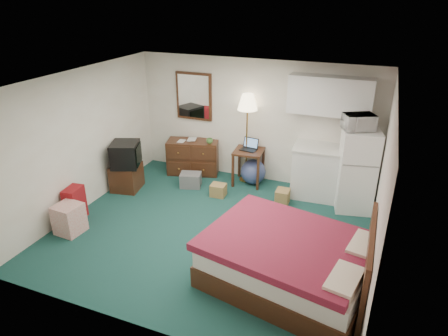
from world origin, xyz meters
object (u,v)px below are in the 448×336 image
at_px(floor_lamp, 247,139).
at_px(bed, 289,261).
at_px(dresser, 193,157).
at_px(kitchen_counter, 317,172).
at_px(desk, 248,167).
at_px(tv_stand, 127,177).
at_px(fridge, 357,170).
at_px(suitcase, 75,204).

relative_size(floor_lamp, bed, 0.87).
bearing_deg(dresser, kitchen_counter, -17.36).
relative_size(desk, bed, 0.35).
height_order(desk, kitchen_counter, kitchen_counter).
relative_size(bed, tv_stand, 3.75).
xyz_separation_m(floor_lamp, tv_stand, (-2.10, -1.27, -0.66)).
height_order(desk, fridge, fridge).
relative_size(dresser, floor_lamp, 0.59).
distance_m(kitchen_counter, fridge, 0.81).
bearing_deg(bed, dresser, 146.38).
distance_m(floor_lamp, fridge, 2.25).
relative_size(fridge, tv_stand, 2.68).
relative_size(floor_lamp, suitcase, 3.05).
height_order(dresser, suitcase, dresser).
height_order(dresser, fridge, fridge).
relative_size(dresser, suitcase, 1.80).
height_order(kitchen_counter, fridge, fridge).
bearing_deg(kitchen_counter, dresser, 175.15).
relative_size(bed, suitcase, 3.49).
relative_size(kitchen_counter, fridge, 0.65).
bearing_deg(suitcase, floor_lamp, 41.48).
height_order(floor_lamp, bed, floor_lamp).
relative_size(kitchen_counter, suitcase, 1.63).
height_order(floor_lamp, desk, floor_lamp).
distance_m(dresser, floor_lamp, 1.32).
bearing_deg(tv_stand, bed, -33.47).
relative_size(kitchen_counter, tv_stand, 1.75).
bearing_deg(suitcase, kitchen_counter, 25.71).
distance_m(floor_lamp, kitchen_counter, 1.56).
bearing_deg(bed, desk, 130.09).
height_order(kitchen_counter, bed, kitchen_counter).
xyz_separation_m(fridge, suitcase, (-4.46, -2.21, -0.45)).
bearing_deg(floor_lamp, tv_stand, -148.80).
height_order(floor_lamp, suitcase, floor_lamp).
distance_m(floor_lamp, tv_stand, 2.54).
bearing_deg(kitchen_counter, fridge, -22.93).
distance_m(kitchen_counter, bed, 2.71).
relative_size(fridge, suitcase, 2.50).
relative_size(fridge, bed, 0.72).
relative_size(dresser, tv_stand, 1.93).
bearing_deg(desk, bed, -66.44).
bearing_deg(dresser, tv_stand, -142.86).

